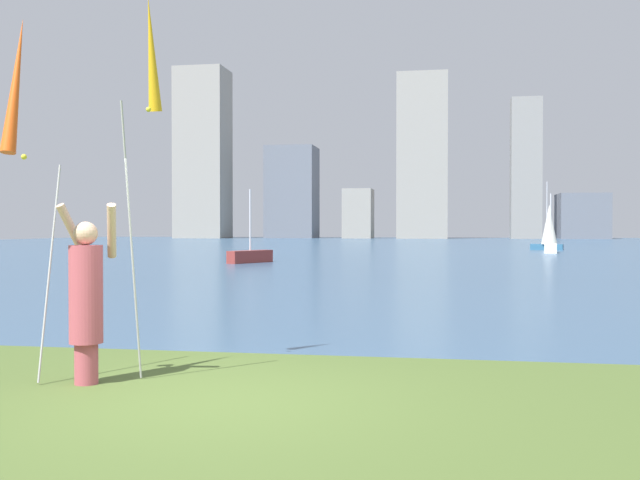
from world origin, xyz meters
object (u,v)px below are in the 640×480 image
Objects in this scene: kite_flag_left at (17,92)px; person at (86,295)px; sailboat_6 at (549,227)px; kite_flag_right at (151,64)px; sailboat_7 at (550,248)px; sailboat_1 at (250,256)px.

person is at bearing 46.67° from kite_flag_left.
kite_flag_left is 0.75× the size of sailboat_6.
sailboat_6 reaches higher than kite_flag_right.
kite_flag_right is at bearing 49.84° from kite_flag_left.
kite_flag_right is at bearing -102.41° from sailboat_6.
person is 52.70m from sailboat_6.
person is at bearing -127.35° from kite_flag_right.
kite_flag_left is 0.98× the size of sailboat_7.
sailboat_6 is at bearing 75.43° from person.
sailboat_1 is 0.90× the size of sailboat_7.
kite_flag_left reaches higher than sailboat_1.
kite_flag_right reaches higher than sailboat_1.
kite_flag_right reaches higher than kite_flag_left.
person is at bearing -102.78° from sailboat_6.
kite_flag_left is 1.62m from kite_flag_right.
sailboat_7 is at bearing -96.54° from sailboat_6.
kite_flag_right is 1.23× the size of sailboat_1.
kite_flag_right reaches higher than sailboat_7.
kite_flag_left is at bearing -79.60° from sailboat_1.
sailboat_1 is 0.68× the size of sailboat_6.
sailboat_6 is (17.27, 24.07, 1.41)m from sailboat_1.
kite_flag_right is 1.10× the size of sailboat_7.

